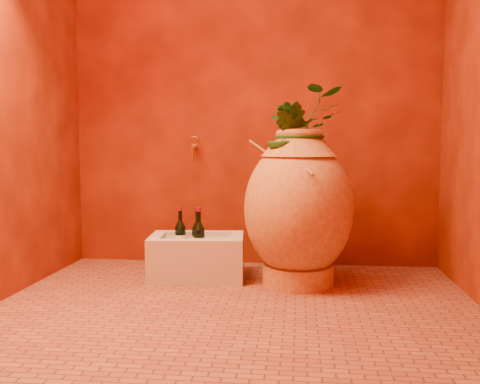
# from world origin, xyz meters

# --- Properties ---
(floor) EXTENTS (2.50, 2.50, 0.00)m
(floor) POSITION_xyz_m (0.00, 0.00, 0.00)
(floor) COLOR brown
(floor) RESTS_ON ground
(wall_back) EXTENTS (2.50, 0.02, 2.50)m
(wall_back) POSITION_xyz_m (0.00, 1.00, 1.25)
(wall_back) COLOR #501304
(wall_back) RESTS_ON ground
(amphora) EXTENTS (0.65, 0.65, 0.92)m
(amphora) POSITION_xyz_m (0.31, 0.45, 0.46)
(amphora) COLOR orange
(amphora) RESTS_ON floor
(stone_basin) EXTENTS (0.61, 0.44, 0.27)m
(stone_basin) POSITION_xyz_m (-0.31, 0.53, 0.13)
(stone_basin) COLOR beige
(stone_basin) RESTS_ON floor
(wine_bottle_a) EXTENTS (0.07, 0.07, 0.29)m
(wine_bottle_a) POSITION_xyz_m (-0.42, 0.57, 0.25)
(wine_bottle_a) COLOR black
(wine_bottle_a) RESTS_ON stone_basin
(wine_bottle_b) EXTENTS (0.07, 0.07, 0.30)m
(wine_bottle_b) POSITION_xyz_m (-0.28, 0.47, 0.25)
(wine_bottle_b) COLOR black
(wine_bottle_b) RESTS_ON stone_basin
(wine_bottle_c) EXTENTS (0.07, 0.07, 0.30)m
(wine_bottle_c) POSITION_xyz_m (-0.30, 0.50, 0.26)
(wine_bottle_c) COLOR black
(wine_bottle_c) RESTS_ON stone_basin
(wall_tap) EXTENTS (0.07, 0.15, 0.16)m
(wall_tap) POSITION_xyz_m (-0.40, 0.92, 0.81)
(wall_tap) COLOR #A56F26
(wall_tap) RESTS_ON wall_back
(plant_main) EXTENTS (0.56, 0.53, 0.48)m
(plant_main) POSITION_xyz_m (0.33, 0.48, 0.92)
(plant_main) COLOR #1C4C1B
(plant_main) RESTS_ON amphora
(plant_side) EXTENTS (0.26, 0.23, 0.39)m
(plant_side) POSITION_xyz_m (0.24, 0.38, 0.87)
(plant_side) COLOR #1C4C1B
(plant_side) RESTS_ON amphora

